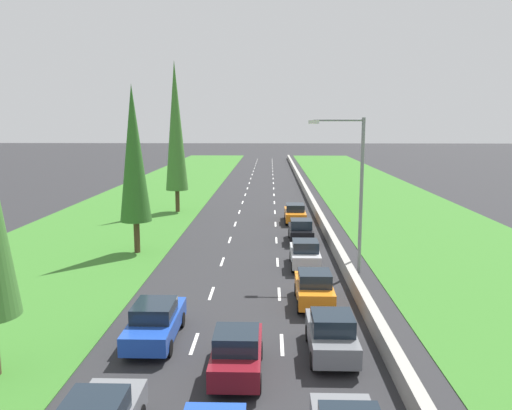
{
  "coord_description": "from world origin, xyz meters",
  "views": [
    {
      "loc": [
        1.24,
        -3.93,
        8.73
      ],
      "look_at": [
        -0.13,
        45.7,
        0.59
      ],
      "focal_mm": 35.49,
      "sensor_mm": 36.0,
      "label": 1
    }
  ],
  "objects_px": {
    "blue_sedan_left_lane": "(155,322)",
    "street_light_mast": "(355,184)",
    "poplar_tree_second": "(134,154)",
    "silver_hatchback_right_lane": "(305,254)",
    "black_hatchback_right_lane": "(301,231)",
    "grey_hatchback_right_lane_second": "(331,334)",
    "orange_hatchback_right_lane": "(314,288)",
    "poplar_tree_third": "(176,126)",
    "maroon_hatchback_centre_lane": "(237,352)",
    "orange_sedan_right_lane": "(295,213)"
  },
  "relations": [
    {
      "from": "silver_hatchback_right_lane",
      "to": "maroon_hatchback_centre_lane",
      "type": "bearing_deg",
      "value": -103.7
    },
    {
      "from": "black_hatchback_right_lane",
      "to": "blue_sedan_left_lane",
      "type": "xyz_separation_m",
      "value": [
        -6.89,
        -17.36,
        -0.02
      ]
    },
    {
      "from": "orange_hatchback_right_lane",
      "to": "silver_hatchback_right_lane",
      "type": "distance_m",
      "value": 6.41
    },
    {
      "from": "silver_hatchback_right_lane",
      "to": "poplar_tree_third",
      "type": "xyz_separation_m",
      "value": [
        -11.22,
        18.95,
        7.5
      ]
    },
    {
      "from": "grey_hatchback_right_lane_second",
      "to": "poplar_tree_second",
      "type": "relative_size",
      "value": 0.35
    },
    {
      "from": "orange_sedan_right_lane",
      "to": "street_light_mast",
      "type": "bearing_deg",
      "value": -80.02
    },
    {
      "from": "orange_hatchback_right_lane",
      "to": "poplar_tree_second",
      "type": "bearing_deg",
      "value": 139.28
    },
    {
      "from": "orange_hatchback_right_lane",
      "to": "street_light_mast",
      "type": "distance_m",
      "value": 7.47
    },
    {
      "from": "orange_hatchback_right_lane",
      "to": "poplar_tree_third",
      "type": "distance_m",
      "value": 28.73
    },
    {
      "from": "silver_hatchback_right_lane",
      "to": "maroon_hatchback_centre_lane",
      "type": "relative_size",
      "value": 1.0
    },
    {
      "from": "orange_sedan_right_lane",
      "to": "poplar_tree_third",
      "type": "xyz_separation_m",
      "value": [
        -11.3,
        4.83,
        7.52
      ]
    },
    {
      "from": "grey_hatchback_right_lane_second",
      "to": "street_light_mast",
      "type": "relative_size",
      "value": 0.43
    },
    {
      "from": "blue_sedan_left_lane",
      "to": "street_light_mast",
      "type": "distance_m",
      "value": 14.25
    },
    {
      "from": "grey_hatchback_right_lane_second",
      "to": "silver_hatchback_right_lane",
      "type": "bearing_deg",
      "value": 90.94
    },
    {
      "from": "silver_hatchback_right_lane",
      "to": "street_light_mast",
      "type": "xyz_separation_m",
      "value": [
        2.75,
        -1.03,
        4.4
      ]
    },
    {
      "from": "grey_hatchback_right_lane_second",
      "to": "maroon_hatchback_centre_lane",
      "type": "distance_m",
      "value": 3.82
    },
    {
      "from": "black_hatchback_right_lane",
      "to": "street_light_mast",
      "type": "xyz_separation_m",
      "value": [
        2.6,
        -7.69,
        4.4
      ]
    },
    {
      "from": "grey_hatchback_right_lane_second",
      "to": "black_hatchback_right_lane",
      "type": "xyz_separation_m",
      "value": [
        -0.05,
        18.45,
        0.0
      ]
    },
    {
      "from": "poplar_tree_second",
      "to": "street_light_mast",
      "type": "bearing_deg",
      "value": -16.79
    },
    {
      "from": "blue_sedan_left_lane",
      "to": "street_light_mast",
      "type": "bearing_deg",
      "value": 45.52
    },
    {
      "from": "grey_hatchback_right_lane_second",
      "to": "black_hatchback_right_lane",
      "type": "bearing_deg",
      "value": 90.14
    },
    {
      "from": "poplar_tree_third",
      "to": "maroon_hatchback_centre_lane",
      "type": "bearing_deg",
      "value": -76.19
    },
    {
      "from": "poplar_tree_third",
      "to": "grey_hatchback_right_lane_second",
      "type": "bearing_deg",
      "value": -69.63
    },
    {
      "from": "poplar_tree_second",
      "to": "black_hatchback_right_lane",
      "type": "bearing_deg",
      "value": 17.35
    },
    {
      "from": "grey_hatchback_right_lane_second",
      "to": "blue_sedan_left_lane",
      "type": "height_order",
      "value": "grey_hatchback_right_lane_second"
    },
    {
      "from": "orange_hatchback_right_lane",
      "to": "silver_hatchback_right_lane",
      "type": "xyz_separation_m",
      "value": [
        -0.0,
        6.41,
        0.0
      ]
    },
    {
      "from": "black_hatchback_right_lane",
      "to": "street_light_mast",
      "type": "bearing_deg",
      "value": -71.32
    },
    {
      "from": "grey_hatchback_right_lane_second",
      "to": "blue_sedan_left_lane",
      "type": "relative_size",
      "value": 0.87
    },
    {
      "from": "grey_hatchback_right_lane_second",
      "to": "poplar_tree_second",
      "type": "distance_m",
      "value": 19.61
    },
    {
      "from": "maroon_hatchback_centre_lane",
      "to": "poplar_tree_second",
      "type": "bearing_deg",
      "value": 115.32
    },
    {
      "from": "grey_hatchback_right_lane_second",
      "to": "orange_sedan_right_lane",
      "type": "xyz_separation_m",
      "value": [
        -0.11,
        25.91,
        -0.02
      ]
    },
    {
      "from": "grey_hatchback_right_lane_second",
      "to": "orange_hatchback_right_lane",
      "type": "xyz_separation_m",
      "value": [
        -0.19,
        5.38,
        0.0
      ]
    },
    {
      "from": "street_light_mast",
      "to": "orange_sedan_right_lane",
      "type": "bearing_deg",
      "value": 99.98
    },
    {
      "from": "orange_sedan_right_lane",
      "to": "maroon_hatchback_centre_lane",
      "type": "bearing_deg",
      "value": -96.94
    },
    {
      "from": "silver_hatchback_right_lane",
      "to": "maroon_hatchback_centre_lane",
      "type": "xyz_separation_m",
      "value": [
        -3.27,
        -13.4,
        0.0
      ]
    },
    {
      "from": "poplar_tree_second",
      "to": "blue_sedan_left_lane",
      "type": "bearing_deg",
      "value": -72.51
    },
    {
      "from": "maroon_hatchback_centre_lane",
      "to": "orange_sedan_right_lane",
      "type": "xyz_separation_m",
      "value": [
        3.35,
        27.53,
        -0.02
      ]
    },
    {
      "from": "maroon_hatchback_centre_lane",
      "to": "poplar_tree_second",
      "type": "distance_m",
      "value": 19.22
    },
    {
      "from": "silver_hatchback_right_lane",
      "to": "black_hatchback_right_lane",
      "type": "distance_m",
      "value": 6.67
    },
    {
      "from": "black_hatchback_right_lane",
      "to": "poplar_tree_second",
      "type": "relative_size",
      "value": 0.35
    },
    {
      "from": "blue_sedan_left_lane",
      "to": "silver_hatchback_right_lane",
      "type": "bearing_deg",
      "value": 57.77
    },
    {
      "from": "silver_hatchback_right_lane",
      "to": "black_hatchback_right_lane",
      "type": "height_order",
      "value": "same"
    },
    {
      "from": "blue_sedan_left_lane",
      "to": "poplar_tree_third",
      "type": "height_order",
      "value": "poplar_tree_third"
    },
    {
      "from": "orange_hatchback_right_lane",
      "to": "blue_sedan_left_lane",
      "type": "relative_size",
      "value": 0.87
    },
    {
      "from": "blue_sedan_left_lane",
      "to": "poplar_tree_second",
      "type": "relative_size",
      "value": 0.4
    },
    {
      "from": "black_hatchback_right_lane",
      "to": "blue_sedan_left_lane",
      "type": "distance_m",
      "value": 18.67
    },
    {
      "from": "orange_sedan_right_lane",
      "to": "grey_hatchback_right_lane_second",
      "type": "bearing_deg",
      "value": -89.76
    },
    {
      "from": "grey_hatchback_right_lane_second",
      "to": "silver_hatchback_right_lane",
      "type": "xyz_separation_m",
      "value": [
        -0.19,
        11.78,
        0.0
      ]
    },
    {
      "from": "orange_hatchback_right_lane",
      "to": "silver_hatchback_right_lane",
      "type": "bearing_deg",
      "value": 90.03
    },
    {
      "from": "silver_hatchback_right_lane",
      "to": "poplar_tree_second",
      "type": "bearing_deg",
      "value": 164.15
    }
  ]
}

